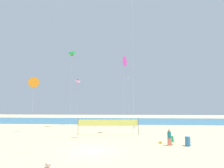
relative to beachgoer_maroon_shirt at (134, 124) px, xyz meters
The scene contains 13 objects.
ground_plane 16.39m from the beachgoer_maroon_shirt, 107.64° to the right, with size 120.00×120.00×0.00m, color #D1BC89.
ocean_band 17.20m from the beachgoer_maroon_shirt, 106.78° to the left, with size 120.00×20.00×0.01m, color teal.
beachgoer_maroon_shirt is the anchor object (origin of this frame).
beachgoer_teal_shirt 13.47m from the beachgoer_maroon_shirt, 77.26° to the right, with size 0.40×0.40×1.74m.
folding_beach_chair 13.03m from the beachgoer_maroon_shirt, 75.20° to the right, with size 0.52×0.65×0.89m.
trash_barrel 14.14m from the beachgoer_maroon_shirt, 70.03° to the right, with size 0.55×0.55×0.98m, color teal.
volleyball_net 8.02m from the beachgoer_maroon_shirt, 121.41° to the right, with size 8.80×0.66×2.40m.
beach_handbag 12.52m from the beachgoer_maroon_shirt, 80.08° to the right, with size 0.32×0.16×0.26m, color gold.
kite_green_diamond 8.45m from the beachgoer_maroon_shirt, 144.19° to the left, with size 0.61×0.60×9.63m.
kite_orange_delta 18.61m from the beachgoer_maroon_shirt, 161.86° to the right, with size 1.68×0.87×8.75m.
kite_green_tube 18.30m from the beachgoer_maroon_shirt, behind, with size 1.43×1.16×14.91m.
kite_pink_inflatable 14.91m from the beachgoer_maroon_shirt, 160.59° to the left, with size 1.56×1.09×9.66m.
kite_magenta_delta 11.90m from the beachgoer_maroon_shirt, 107.33° to the right, with size 0.96×1.63×11.84m.
Camera 1 is at (3.00, -17.63, 4.34)m, focal length 28.72 mm.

